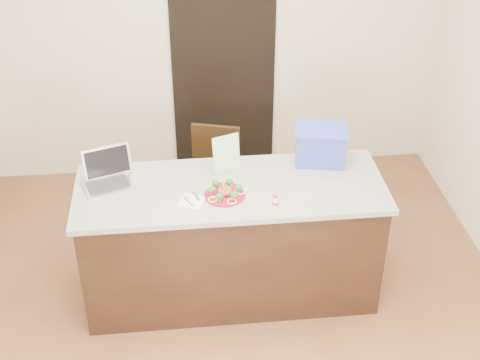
{
  "coord_description": "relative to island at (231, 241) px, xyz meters",
  "views": [
    {
      "loc": [
        -0.32,
        -3.4,
        3.38
      ],
      "look_at": [
        0.06,
        0.2,
        1.0
      ],
      "focal_mm": 50.0,
      "sensor_mm": 36.0,
      "label": 1
    }
  ],
  "objects": [
    {
      "name": "napkin",
      "position": [
        -0.26,
        -0.15,
        0.46
      ],
      "size": [
        0.19,
        0.19,
        0.01
      ],
      "primitive_type": "cube",
      "rotation": [
        0.0,
        0.0,
        -0.38
      ],
      "color": "silver",
      "rests_on": "island"
    },
    {
      "name": "fork",
      "position": [
        -0.28,
        -0.14,
        0.47
      ],
      "size": [
        0.06,
        0.14,
        0.0
      ],
      "rotation": [
        0.0,
        0.0,
        0.5
      ],
      "color": "#BBBBC0",
      "rests_on": "napkin"
    },
    {
      "name": "yogurt_bottle",
      "position": [
        0.26,
        -0.25,
        0.49
      ],
      "size": [
        0.04,
        0.04,
        0.08
      ],
      "rotation": [
        0.0,
        0.0,
        -0.06
      ],
      "color": "silver",
      "rests_on": "island"
    },
    {
      "name": "broccoli",
      "position": [
        -0.05,
        -0.1,
        0.51
      ],
      "size": [
        0.23,
        0.21,
        0.04
      ],
      "color": "#16541C",
      "rests_on": "plate"
    },
    {
      "name": "meatballs",
      "position": [
        -0.04,
        -0.1,
        0.49
      ],
      "size": [
        0.11,
        0.11,
        0.04
      ],
      "color": "brown",
      "rests_on": "plate"
    },
    {
      "name": "leaflet",
      "position": [
        -0.01,
        0.19,
        0.59
      ],
      "size": [
        0.19,
        0.1,
        0.27
      ],
      "primitive_type": "cube",
      "rotation": [
        -0.14,
        0.0,
        0.34
      ],
      "color": "white",
      "rests_on": "island"
    },
    {
      "name": "laptop",
      "position": [
        -0.81,
        0.15,
        0.52
      ],
      "size": [
        0.38,
        0.35,
        0.23
      ],
      "rotation": [
        0.0,
        0.0,
        0.32
      ],
      "color": "#ADAEB2",
      "rests_on": "island"
    },
    {
      "name": "island",
      "position": [
        0.0,
        0.0,
        0.0
      ],
      "size": [
        2.06,
        0.76,
        0.92
      ],
      "color": "black",
      "rests_on": "ground"
    },
    {
      "name": "blue_box",
      "position": [
        0.65,
        0.26,
        0.59
      ],
      "size": [
        0.4,
        0.32,
        0.26
      ],
      "rotation": [
        0.0,
        0.0,
        -0.19
      ],
      "color": "#303BAE",
      "rests_on": "island"
    },
    {
      "name": "room_shell",
      "position": [
        0.0,
        -0.25,
        1.16
      ],
      "size": [
        4.0,
        4.0,
        4.0
      ],
      "color": "white",
      "rests_on": "ground"
    },
    {
      "name": "ground",
      "position": [
        0.0,
        -0.25,
        -0.46
      ],
      "size": [
        4.0,
        4.0,
        0.0
      ],
      "primitive_type": "plane",
      "color": "brown",
      "rests_on": "ground"
    },
    {
      "name": "doorway",
      "position": [
        0.1,
        1.73,
        0.54
      ],
      "size": [
        0.9,
        0.02,
        2.0
      ],
      "primitive_type": "cube",
      "color": "black",
      "rests_on": "ground"
    },
    {
      "name": "plate",
      "position": [
        -0.05,
        -0.1,
        0.47
      ],
      "size": [
        0.27,
        0.27,
        0.02
      ],
      "rotation": [
        0.0,
        0.0,
        0.31
      ],
      "color": "maroon",
      "rests_on": "island"
    },
    {
      "name": "chair",
      "position": [
        -0.03,
        0.85,
        0.03
      ],
      "size": [
        0.47,
        0.48,
        0.87
      ],
      "rotation": [
        0.0,
        0.0,
        -0.27
      ],
      "color": "black",
      "rests_on": "ground"
    },
    {
      "name": "knife",
      "position": [
        -0.23,
        -0.16,
        0.47
      ],
      "size": [
        0.04,
        0.18,
        0.01
      ],
      "rotation": [
        0.0,
        0.0,
        0.29
      ],
      "color": "white",
      "rests_on": "napkin"
    },
    {
      "name": "pepper_rings",
      "position": [
        -0.05,
        -0.1,
        0.48
      ],
      "size": [
        0.26,
        0.26,
        0.01
      ],
      "color": "yellow",
      "rests_on": "plate"
    }
  ]
}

